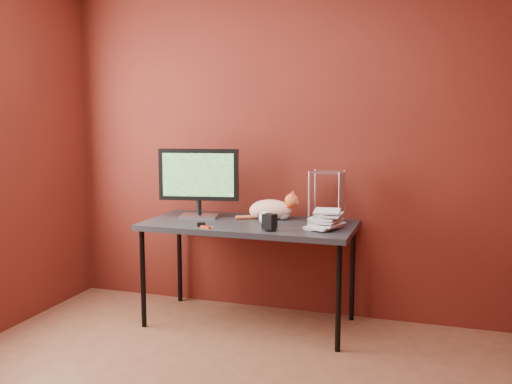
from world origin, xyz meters
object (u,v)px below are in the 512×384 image
(monitor, at_px, (199,180))
(speaker, at_px, (269,223))
(desk, at_px, (249,229))
(cat, at_px, (271,209))
(skull_mug, at_px, (266,218))
(book_stack, at_px, (316,125))

(monitor, height_order, speaker, monitor)
(desk, height_order, cat, cat)
(skull_mug, bearing_deg, speaker, -86.00)
(speaker, relative_size, book_stack, 0.08)
(monitor, bearing_deg, speaker, -35.90)
(monitor, height_order, book_stack, book_stack)
(cat, bearing_deg, book_stack, -31.12)
(monitor, bearing_deg, cat, 0.78)
(monitor, height_order, cat, monitor)
(desk, bearing_deg, skull_mug, -24.99)
(desk, height_order, book_stack, book_stack)
(desk, height_order, skull_mug, skull_mug)
(skull_mug, relative_size, speaker, 0.98)
(skull_mug, relative_size, book_stack, 0.08)
(desk, relative_size, speaker, 13.34)
(cat, height_order, skull_mug, cat)
(desk, bearing_deg, cat, 57.25)
(speaker, bearing_deg, cat, 123.35)
(book_stack, bearing_deg, monitor, 174.73)
(skull_mug, bearing_deg, book_stack, -11.76)
(speaker, bearing_deg, skull_mug, 132.42)
(speaker, distance_m, book_stack, 0.73)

